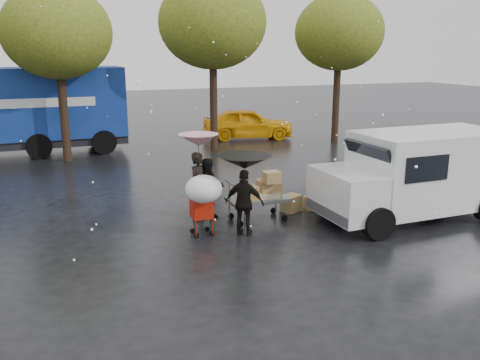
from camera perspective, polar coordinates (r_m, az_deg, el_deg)
name	(u,v)px	position (r m, az deg, el deg)	size (l,w,h in m)	color
ground	(251,232)	(12.02, 1.25, -5.91)	(90.00, 90.00, 0.00)	black
person_pink	(199,186)	(12.76, -4.58, -0.68)	(0.63, 0.41, 1.72)	black
person_middle	(209,188)	(12.84, -3.45, -0.96)	(0.75, 0.59, 1.55)	black
person_black	(245,203)	(11.61, 0.51, -2.59)	(0.91, 0.38, 1.55)	black
umbrella_pink	(198,140)	(12.51, -4.69, 4.47)	(1.00, 1.00, 2.18)	#4C4C4C
umbrella_black	(245,162)	(11.37, 0.52, 2.02)	(1.22, 1.22, 1.88)	#4C4C4C
vendor_cart	(261,192)	(12.68, 2.35, -1.37)	(1.52, 0.80, 1.27)	slate
shopping_cart	(203,192)	(11.44, -4.15, -1.40)	(0.84, 0.84, 1.46)	#B51B0A
white_van	(417,173)	(13.51, 19.27, 0.70)	(4.91, 2.18, 2.20)	silver
blue_truck	(27,111)	(22.48, -22.82, 7.11)	(8.30, 2.60, 3.50)	navy
box_ground_near	(291,203)	(13.58, 5.76, -2.59)	(0.49, 0.39, 0.44)	olive
box_ground_far	(313,203)	(13.79, 8.20, -2.59)	(0.45, 0.35, 0.35)	olive
yellow_taxi	(247,123)	(24.63, 0.84, 6.38)	(1.76, 4.37, 1.49)	#F2A90C
tree_row	(140,27)	(20.77, -11.19, 16.48)	(21.60, 4.40, 7.12)	black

